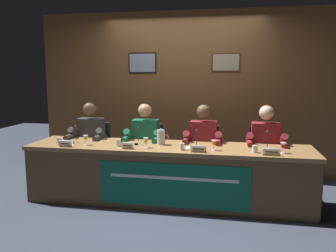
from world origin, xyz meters
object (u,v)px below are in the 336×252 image
at_px(nameplate_center_left, 128,146).
at_px(document_stack_center_right, 195,148).
at_px(nameplate_center_right, 198,149).
at_px(juice_glass_center_right, 214,143).
at_px(panelist_far_left, 89,138).
at_px(chair_far_left, 95,154).
at_px(microphone_center_left, 137,139).
at_px(chair_center_right, 204,159).
at_px(water_cup_center_right, 182,147).
at_px(panelist_center_right, 203,142).
at_px(microphone_far_left, 73,137).
at_px(nameplate_far_right, 271,152).
at_px(panelist_center_left, 144,140).
at_px(microphone_far_right, 268,144).
at_px(juice_glass_far_right, 283,146).
at_px(chair_far_right, 263,161).
at_px(water_cup_far_left, 59,141).
at_px(juice_glass_center_left, 146,141).
at_px(nameplate_far_left, 66,144).
at_px(chair_center_left, 148,156).
at_px(panelist_far_right, 266,145).
at_px(water_cup_center_left, 118,143).
at_px(conference_table, 167,165).
at_px(water_pitcher_central, 161,137).
at_px(water_cup_far_right, 255,149).
at_px(microphone_center_right, 196,142).
at_px(juice_glass_far_left, 86,138).

relative_size(nameplate_center_left, document_stack_center_right, 0.65).
distance_m(nameplate_center_right, juice_glass_center_right, 0.21).
bearing_deg(panelist_far_left, chair_far_left, 90.00).
xyz_separation_m(panelist_far_left, microphone_center_left, (0.81, -0.36, 0.09)).
distance_m(chair_center_right, water_cup_center_right, 0.88).
height_order(panelist_far_left, panelist_center_right, same).
distance_m(microphone_far_left, nameplate_far_right, 2.49).
height_order(panelist_center_left, microphone_far_right, panelist_center_left).
bearing_deg(chair_center_right, juice_glass_far_right, -37.82).
bearing_deg(chair_far_right, juice_glass_center_right, -131.05).
bearing_deg(water_cup_far_left, water_cup_center_right, -2.38).
xyz_separation_m(microphone_center_left, water_cup_center_right, (0.62, -0.23, -0.04)).
bearing_deg(panelist_far_left, microphone_far_left, -94.49).
height_order(panelist_far_left, juice_glass_center_left, panelist_far_left).
distance_m(nameplate_center_left, nameplate_center_right, 0.86).
xyz_separation_m(nameplate_far_left, document_stack_center_right, (1.59, 0.20, -0.03)).
relative_size(juice_glass_center_left, microphone_far_right, 0.57).
bearing_deg(panelist_center_left, juice_glass_center_right, -28.72).
relative_size(chair_center_left, document_stack_center_right, 3.82).
height_order(microphone_center_left, panelist_far_right, panelist_far_right).
height_order(panelist_center_left, nameplate_far_right, panelist_center_left).
bearing_deg(water_cup_center_left, microphone_far_right, 4.52).
distance_m(conference_table, water_pitcher_central, 0.37).
height_order(conference_table, nameplate_center_right, nameplate_center_right).
bearing_deg(chair_center_right, water_cup_far_right, -50.09).
bearing_deg(water_pitcher_central, panelist_far_left, 163.72).
xyz_separation_m(panelist_center_right, nameplate_far_right, (0.81, -0.66, 0.06)).
xyz_separation_m(panelist_far_left, juice_glass_center_right, (1.80, -0.54, 0.10)).
distance_m(panelist_far_left, document_stack_center_right, 1.65).
height_order(water_cup_center_left, microphone_center_right, microphone_center_right).
height_order(juice_glass_center_left, nameplate_far_right, juice_glass_center_left).
bearing_deg(nameplate_far_right, water_cup_center_left, 175.58).
relative_size(chair_center_right, nameplate_far_right, 4.66).
height_order(panelist_far_left, nameplate_center_right, panelist_far_left).
xyz_separation_m(nameplate_center_left, chair_center_right, (0.85, 0.84, -0.33)).
bearing_deg(juice_glass_center_right, water_cup_far_right, -3.41).
bearing_deg(panelist_far_left, panelist_far_right, 0.00).
height_order(microphone_center_right, water_cup_far_right, microphone_center_right).
height_order(chair_center_right, water_cup_far_right, chair_center_right).
bearing_deg(microphone_far_right, water_cup_far_left, -176.79).
xyz_separation_m(panelist_center_left, chair_center_right, (0.82, 0.20, -0.28)).
xyz_separation_m(chair_center_right, nameplate_center_right, (0.00, -0.86, 0.33)).
xyz_separation_m(nameplate_center_left, microphone_far_right, (1.66, 0.27, 0.03)).
height_order(juice_glass_center_left, water_cup_far_right, juice_glass_center_left).
bearing_deg(juice_glass_center_right, juice_glass_far_left, 179.25).
height_order(panelist_center_left, panelist_far_right, same).
bearing_deg(document_stack_center_right, juice_glass_far_left, -177.93).
relative_size(chair_center_right, juice_glass_center_right, 7.22).
bearing_deg(water_pitcher_central, water_cup_center_left, -158.94).
height_order(panelist_center_left, juice_glass_far_right, panelist_center_left).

